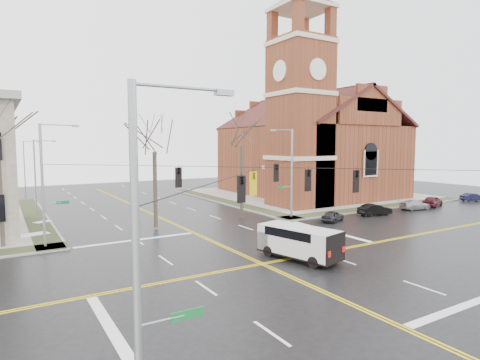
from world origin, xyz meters
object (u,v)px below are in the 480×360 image
parked_car_b (375,210)px  parked_car_e (473,197)px  parked_car_c (415,205)px  signal_pole_sw (143,258)px  tree_ne (242,141)px  signal_pole_nw (45,181)px  parked_car_d (433,201)px  signal_pole_ne (290,170)px  streetlight_north_a (37,173)px  parked_car_a (333,216)px  tree_nw_near (154,147)px  cargo_van (296,240)px  church (306,138)px  streetlight_north_b (25,165)px

parked_car_b → parked_car_e: 19.75m
parked_car_b → parked_car_c: (7.06, 0.14, -0.06)m
parked_car_b → parked_car_e: size_ratio=1.14×
signal_pole_sw → tree_ne: bearing=54.2°
signal_pole_nw → parked_car_d: 42.87m
signal_pole_nw → signal_pole_sw: bearing=-90.0°
signal_pole_ne → signal_pole_nw: (-22.64, 0.00, 0.00)m
streetlight_north_a → parked_car_a: streetlight_north_a is taller
signal_pole_sw → signal_pole_ne: bearing=45.4°
tree_nw_near → parked_car_a: bearing=-19.6°
cargo_van → parked_car_e: size_ratio=1.83×
church → parked_car_a: church is taller
signal_pole_nw → tree_ne: size_ratio=0.82×
streetlight_north_b → tree_ne: tree_ne is taller
signal_pole_sw → parked_car_e: 55.30m
signal_pole_sw → parked_car_b: bearing=32.0°
parked_car_e → streetlight_north_a: bearing=88.7°
signal_pole_sw → tree_nw_near: tree_nw_near is taller
church → signal_pole_ne: size_ratio=3.06×
signal_pole_sw → streetlight_north_b: bearing=89.4°
streetlight_north_b → cargo_van: size_ratio=1.33×
tree_ne → streetlight_north_a: bearing=140.5°
cargo_van → tree_nw_near: 15.97m
streetlight_north_a → cargo_van: 31.30m
signal_pole_ne → tree_nw_near: (-13.55, 2.26, 2.46)m
parked_car_b → tree_ne: size_ratio=0.34×
signal_pole_nw → parked_car_e: signal_pole_nw is taller
cargo_van → parked_car_b: size_ratio=1.60×
signal_pole_nw → cargo_van: 18.56m
signal_pole_sw → parked_car_a: bearing=37.7°
parked_car_a → tree_nw_near: bearing=48.4°
signal_pole_nw → streetlight_north_a: size_ratio=1.12×
streetlight_north_a → parked_car_a: (24.58, -19.98, -3.93)m
streetlight_north_b → tree_nw_near: tree_nw_near is taller
parked_car_c → tree_ne: bearing=86.0°
streetlight_north_a → parked_car_d: streetlight_north_a is taller
parked_car_d → tree_nw_near: size_ratio=0.38×
parked_car_d → signal_pole_nw: bearing=69.5°
parked_car_c → parked_car_d: (3.92, 0.35, 0.10)m
signal_pole_ne → parked_car_c: 16.89m
signal_pole_sw → parked_car_a: (25.25, 19.52, -4.41)m
streetlight_north_b → parked_car_c: (37.97, -39.67, -3.91)m
streetlight_north_b → tree_ne: size_ratio=0.73×
streetlight_north_b → parked_car_a: size_ratio=2.52×
signal_pole_ne → parked_car_b: bearing=-20.3°
signal_pole_nw → parked_car_d: (42.56, -2.82, -4.29)m
cargo_van → parked_car_d: cargo_van is taller
cargo_van → parked_car_c: (24.67, 8.49, -0.71)m
signal_pole_nw → parked_car_c: signal_pole_nw is taller
streetlight_north_a → signal_pole_ne: bearing=-36.9°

